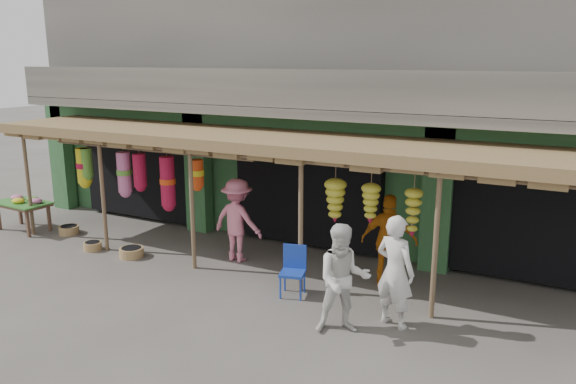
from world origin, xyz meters
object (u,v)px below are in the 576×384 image
at_px(person_vendor, 389,241).
at_px(person_shopper, 237,220).
at_px(person_front, 395,271).
at_px(flower_table, 24,204).
at_px(blue_chair, 293,268).
at_px(person_right, 343,279).

bearing_deg(person_vendor, person_shopper, -9.46).
relative_size(person_front, person_vendor, 1.04).
distance_m(flower_table, blue_chair, 7.95).
bearing_deg(person_vendor, flower_table, -6.84).
height_order(person_front, person_right, person_front).
xyz_separation_m(flower_table, blue_chair, (7.94, -0.37, -0.19)).
bearing_deg(flower_table, blue_chair, 0.76).
xyz_separation_m(blue_chair, person_shopper, (-1.90, 1.05, 0.39)).
relative_size(person_vendor, person_shopper, 1.00).
xyz_separation_m(person_right, person_shopper, (-3.28, 2.01, 0.01)).
relative_size(person_front, person_right, 1.05).
bearing_deg(person_vendor, blue_chair, 27.51).
distance_m(blue_chair, person_right, 1.73).
distance_m(blue_chair, person_shopper, 2.21).
xyz_separation_m(blue_chair, person_right, (1.38, -0.96, 0.38)).
height_order(flower_table, person_front, person_front).
xyz_separation_m(blue_chair, person_front, (2.04, -0.36, 0.43)).
bearing_deg(person_right, person_front, 13.07).
bearing_deg(blue_chair, person_right, -50.21).
xyz_separation_m(person_front, person_shopper, (-3.95, 1.41, -0.04)).
distance_m(flower_table, person_shopper, 6.08).
height_order(person_front, person_vendor, person_front).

